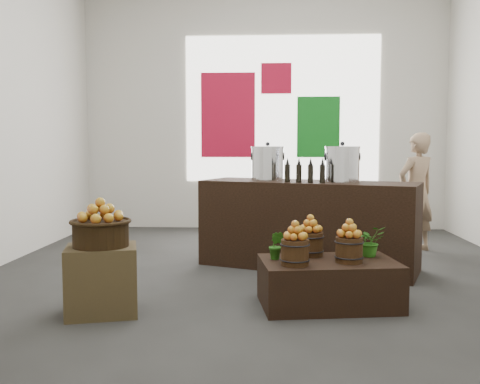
# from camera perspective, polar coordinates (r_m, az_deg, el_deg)

# --- Properties ---
(ground) EXTENTS (7.00, 7.00, 0.00)m
(ground) POSITION_cam_1_polar(r_m,az_deg,el_deg) (5.66, 2.16, -9.17)
(ground) COLOR #31312F
(ground) RESTS_ON ground
(back_wall) EXTENTS (6.00, 0.04, 4.00)m
(back_wall) POSITION_cam_1_polar(r_m,az_deg,el_deg) (9.01, 2.58, 8.83)
(back_wall) COLOR silver
(back_wall) RESTS_ON ground
(back_opening) EXTENTS (3.20, 0.02, 2.40)m
(back_opening) POSITION_cam_1_polar(r_m,az_deg,el_deg) (8.99, 4.51, 8.82)
(back_opening) COLOR white
(back_opening) RESTS_ON back_wall
(deco_red_left) EXTENTS (0.90, 0.04, 1.40)m
(deco_red_left) POSITION_cam_1_polar(r_m,az_deg,el_deg) (9.00, -1.29, 8.20)
(deco_red_left) COLOR #B50D2C
(deco_red_left) RESTS_ON back_wall
(deco_green_right) EXTENTS (0.70, 0.04, 1.00)m
(deco_green_right) POSITION_cam_1_polar(r_m,az_deg,el_deg) (9.00, 8.35, 6.87)
(deco_green_right) COLOR #11701B
(deco_green_right) RESTS_ON back_wall
(deco_red_upper) EXTENTS (0.50, 0.04, 0.50)m
(deco_red_upper) POSITION_cam_1_polar(r_m,az_deg,el_deg) (9.03, 3.89, 12.00)
(deco_red_upper) COLOR #B50D2C
(deco_red_upper) RESTS_ON back_wall
(crate) EXTENTS (0.66, 0.59, 0.56)m
(crate) POSITION_cam_1_polar(r_m,az_deg,el_deg) (4.57, -14.53, -9.09)
(crate) COLOR brown
(crate) RESTS_ON ground
(wicker_basket) EXTENTS (0.45, 0.45, 0.20)m
(wicker_basket) POSITION_cam_1_polar(r_m,az_deg,el_deg) (4.49, -14.63, -4.34)
(wicker_basket) COLOR black
(wicker_basket) RESTS_ON crate
(apples_in_basket) EXTENTS (0.35, 0.35, 0.19)m
(apples_in_basket) POSITION_cam_1_polar(r_m,az_deg,el_deg) (4.46, -14.68, -1.86)
(apples_in_basket) COLOR #9E051A
(apples_in_basket) RESTS_ON wicker_basket
(display_table) EXTENTS (1.24, 0.87, 0.40)m
(display_table) POSITION_cam_1_polar(r_m,az_deg,el_deg) (4.72, 9.41, -9.56)
(display_table) COLOR black
(display_table) RESTS_ON ground
(apple_bucket_front_left) EXTENTS (0.23, 0.23, 0.21)m
(apple_bucket_front_left) POSITION_cam_1_polar(r_m,az_deg,el_deg) (4.43, 5.88, -6.43)
(apple_bucket_front_left) COLOR #3B2710
(apple_bucket_front_left) RESTS_ON display_table
(apples_in_bucket_front_left) EXTENTS (0.17, 0.17, 0.15)m
(apples_in_bucket_front_left) POSITION_cam_1_polar(r_m,az_deg,el_deg) (4.40, 5.90, -4.10)
(apples_in_bucket_front_left) COLOR #9E051A
(apples_in_bucket_front_left) RESTS_ON apple_bucket_front_left
(apple_bucket_front_right) EXTENTS (0.23, 0.23, 0.21)m
(apple_bucket_front_right) POSITION_cam_1_polar(r_m,az_deg,el_deg) (4.61, 11.55, -6.06)
(apple_bucket_front_right) COLOR #3B2710
(apple_bucket_front_right) RESTS_ON display_table
(apples_in_bucket_front_right) EXTENTS (0.17, 0.17, 0.15)m
(apples_in_bucket_front_right) POSITION_cam_1_polar(r_m,az_deg,el_deg) (4.58, 11.59, -3.81)
(apples_in_bucket_front_right) COLOR #9E051A
(apples_in_bucket_front_right) RESTS_ON apple_bucket_front_right
(apple_bucket_rear) EXTENTS (0.23, 0.23, 0.21)m
(apple_bucket_rear) POSITION_cam_1_polar(r_m,az_deg,el_deg) (4.83, 7.49, -5.51)
(apple_bucket_rear) COLOR #3B2710
(apple_bucket_rear) RESTS_ON display_table
(apples_in_bucket_rear) EXTENTS (0.17, 0.17, 0.15)m
(apples_in_bucket_rear) POSITION_cam_1_polar(r_m,az_deg,el_deg) (4.80, 7.52, -3.37)
(apples_in_bucket_rear) COLOR #9E051A
(apples_in_bucket_rear) RESTS_ON apple_bucket_rear
(herb_garnish_right) EXTENTS (0.30, 0.28, 0.27)m
(herb_garnish_right) POSITION_cam_1_polar(r_m,az_deg,el_deg) (4.89, 13.70, -5.12)
(herb_garnish_right) COLOR #226014
(herb_garnish_right) RESTS_ON display_table
(herb_garnish_left) EXTENTS (0.17, 0.16, 0.25)m
(herb_garnish_left) POSITION_cam_1_polar(r_m,az_deg,el_deg) (4.64, 3.91, -5.70)
(herb_garnish_left) COLOR #226014
(herb_garnish_left) RESTS_ON display_table
(counter) EXTENTS (2.51, 1.58, 0.98)m
(counter) POSITION_cam_1_polar(r_m,az_deg,el_deg) (6.10, 7.24, -3.47)
(counter) COLOR black
(counter) RESTS_ON ground
(stock_pot_left) EXTENTS (0.37, 0.37, 0.37)m
(stock_pot_left) POSITION_cam_1_polar(r_m,az_deg,el_deg) (6.20, 2.96, 2.97)
(stock_pot_left) COLOR silver
(stock_pot_left) RESTS_ON counter
(stock_pot_center) EXTENTS (0.37, 0.37, 0.37)m
(stock_pot_center) POSITION_cam_1_polar(r_m,az_deg,el_deg) (5.94, 10.83, 2.81)
(stock_pot_center) COLOR silver
(stock_pot_center) RESTS_ON counter
(oil_cruets) EXTENTS (0.35, 0.19, 0.27)m
(oil_cruets) POSITION_cam_1_polar(r_m,az_deg,el_deg) (5.81, 6.61, 2.34)
(oil_cruets) COLOR black
(oil_cruets) RESTS_ON counter
(shopper) EXTENTS (0.68, 0.60, 1.56)m
(shopper) POSITION_cam_1_polar(r_m,az_deg,el_deg) (7.36, 18.27, -0.02)
(shopper) COLOR #9D7E60
(shopper) RESTS_ON ground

